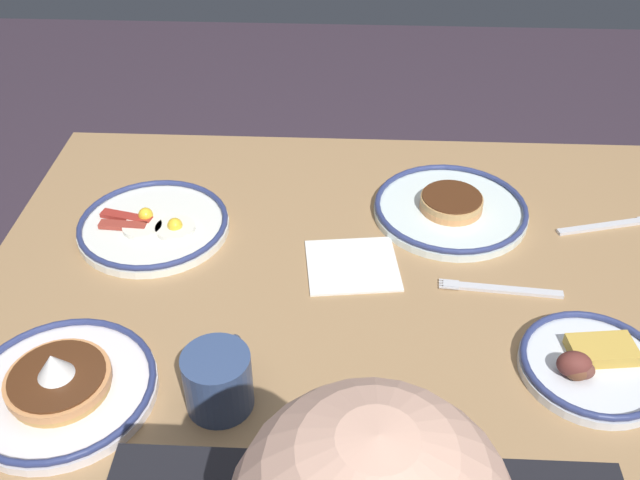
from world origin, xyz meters
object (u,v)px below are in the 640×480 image
object	(u,v)px
coffee_mug	(219,379)
fork_near	(500,289)
plate_near_main	(154,225)
plate_far_side	(60,386)
plate_center_pancakes	(592,364)
fork_far	(608,225)
paper_napkin	(352,265)
plate_far_companion	(451,208)

from	to	relation	value
coffee_mug	fork_near	distance (m)	0.48
plate_near_main	plate_far_side	bearing A→B (deg)	84.01
plate_center_pancakes	fork_near	size ratio (longest dim) A/B	1.05
fork_far	paper_napkin	bearing A→B (deg)	16.09
plate_near_main	plate_far_side	size ratio (longest dim) A/B	1.03
plate_center_pancakes	coffee_mug	xyz separation A→B (m)	(0.51, 0.08, 0.03)
plate_far_companion	fork_near	xyz separation A→B (m)	(-0.06, 0.21, -0.01)
coffee_mug	paper_napkin	world-z (taller)	coffee_mug
fork_near	paper_napkin	bearing A→B (deg)	-11.98
plate_near_main	fork_far	bearing A→B (deg)	-176.46
plate_near_main	fork_far	size ratio (longest dim) A/B	1.40
plate_near_main	coffee_mug	world-z (taller)	coffee_mug
plate_center_pancakes	fork_near	world-z (taller)	plate_center_pancakes
plate_far_companion	coffee_mug	size ratio (longest dim) A/B	2.30
plate_far_side	fork_near	xyz separation A→B (m)	(-0.63, -0.24, -0.01)
plate_far_side	fork_near	size ratio (longest dim) A/B	1.32
plate_far_side	plate_center_pancakes	bearing A→B (deg)	-174.02
fork_near	plate_near_main	bearing A→B (deg)	-12.60
plate_center_pancakes	plate_far_companion	xyz separation A→B (m)	(0.16, -0.37, -0.00)
plate_far_side	fork_near	world-z (taller)	plate_far_side
fork_far	fork_near	bearing A→B (deg)	39.59
plate_far_side	coffee_mug	size ratio (longest dim) A/B	2.14
plate_far_side	paper_napkin	bearing A→B (deg)	-143.16
coffee_mug	fork_far	size ratio (longest dim) A/B	0.64
plate_far_side	fork_far	xyz separation A→B (m)	(-0.85, -0.42, -0.01)
plate_far_companion	fork_near	size ratio (longest dim) A/B	1.42
plate_far_companion	fork_far	bearing A→B (deg)	174.96
coffee_mug	plate_center_pancakes	bearing A→B (deg)	-171.39
plate_far_companion	paper_napkin	bearing A→B (deg)	41.47
plate_near_main	coffee_mug	xyz separation A→B (m)	(-0.18, 0.38, 0.03)
paper_napkin	fork_far	distance (m)	0.47
plate_near_main	fork_far	world-z (taller)	plate_near_main
plate_center_pancakes	coffee_mug	world-z (taller)	coffee_mug
plate_near_main	fork_far	distance (m)	0.81
plate_near_main	plate_center_pancakes	distance (m)	0.75
fork_far	plate_far_side	bearing A→B (deg)	26.63
plate_near_main	plate_far_side	distance (m)	0.38
plate_center_pancakes	coffee_mug	size ratio (longest dim) A/B	1.70
fork_near	fork_far	size ratio (longest dim) A/B	1.04
plate_center_pancakes	plate_near_main	bearing A→B (deg)	-23.41
plate_center_pancakes	plate_far_side	xyz separation A→B (m)	(0.73, 0.08, 0.00)
fork_near	fork_far	world-z (taller)	same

